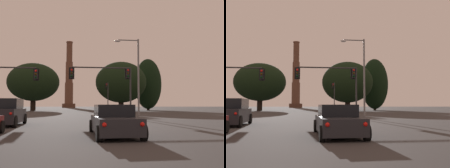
{
  "view_description": "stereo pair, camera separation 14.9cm",
  "coord_description": "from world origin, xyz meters",
  "views": [
    {
      "loc": [
        1.64,
        -2.83,
        1.39
      ],
      "look_at": [
        6.45,
        32.38,
        4.3
      ],
      "focal_mm": 42.0,
      "sensor_mm": 36.0,
      "label": 1
    },
    {
      "loc": [
        1.78,
        -2.85,
        1.39
      ],
      "look_at": [
        6.45,
        32.38,
        4.3
      ],
      "focal_mm": 42.0,
      "sensor_mm": 36.0,
      "label": 2
    }
  ],
  "objects": [
    {
      "name": "traffic_light_overhead_left",
      "position": [
        -5.58,
        24.03,
        4.02
      ],
      "size": [
        5.51,
        0.5,
        5.25
      ],
      "color": "#2D2D30",
      "rests_on": "ground_plane"
    },
    {
      "name": "suv_left_lane_front",
      "position": [
        -3.16,
        16.28,
        0.9
      ],
      "size": [
        2.24,
        4.96,
        1.86
      ],
      "rotation": [
        0.0,
        0.0,
        0.03
      ],
      "color": "#232328",
      "rests_on": "ground_plane"
    },
    {
      "name": "treeline_left_mid",
      "position": [
        22.13,
        70.36,
        7.6
      ],
      "size": [
        7.76,
        6.99,
        14.85
      ],
      "color": "black",
      "rests_on": "ground_plane"
    },
    {
      "name": "street_lamp",
      "position": [
        8.02,
        25.19,
        5.31
      ],
      "size": [
        2.74,
        0.36,
        8.76
      ],
      "color": "slate",
      "rests_on": "ground_plane"
    },
    {
      "name": "traffic_light_overhead_right",
      "position": [
        5.12,
        24.65,
        4.26
      ],
      "size": [
        6.76,
        0.5,
        5.5
      ],
      "color": "#2D2D30",
      "rests_on": "ground_plane"
    },
    {
      "name": "sedan_right_lane_second",
      "position": [
        3.36,
        9.23,
        0.67
      ],
      "size": [
        2.04,
        4.73,
        1.43
      ],
      "rotation": [
        0.0,
        0.0,
        0.01
      ],
      "color": "#232328",
      "rests_on": "ground_plane"
    },
    {
      "name": "treeline_center_right",
      "position": [
        -9.62,
        68.33,
        7.55
      ],
      "size": [
        13.52,
        12.17,
        12.6
      ],
      "color": "black",
      "rests_on": "ground_plane"
    },
    {
      "name": "traffic_light_far_right",
      "position": [
        8.14,
        52.02,
        4.07
      ],
      "size": [
        0.78,
        0.5,
        6.22
      ],
      "color": "#2D2D30",
      "rests_on": "ground_plane"
    },
    {
      "name": "treeline_far_right",
      "position": [
        13.01,
        63.26,
        7.33
      ],
      "size": [
        13.09,
        11.78,
        12.6
      ],
      "color": "black",
      "rests_on": "ground_plane"
    },
    {
      "name": "smokestack",
      "position": [
        -2.8,
        157.61,
        15.91
      ],
      "size": [
        7.93,
        7.93,
        40.5
      ],
      "color": "#523427",
      "rests_on": "ground_plane"
    }
  ]
}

